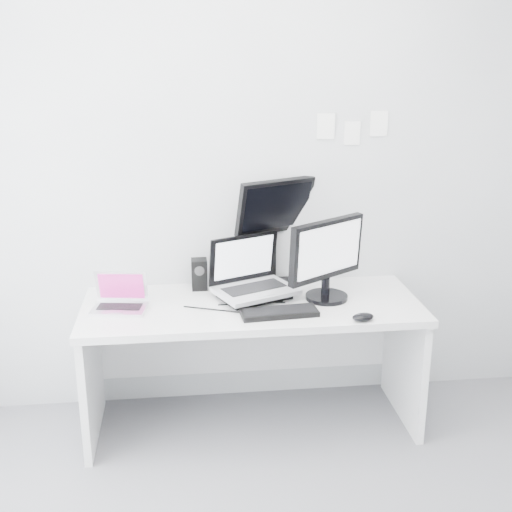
# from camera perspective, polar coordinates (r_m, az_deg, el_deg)

# --- Properties ---
(back_wall) EXTENTS (3.60, 0.00, 3.60)m
(back_wall) POSITION_cam_1_polar(r_m,az_deg,el_deg) (3.68, -0.98, 6.94)
(back_wall) COLOR silver
(back_wall) RESTS_ON ground
(desk) EXTENTS (1.80, 0.70, 0.73)m
(desk) POSITION_cam_1_polar(r_m,az_deg,el_deg) (3.66, -0.35, -9.43)
(desk) COLOR silver
(desk) RESTS_ON ground
(macbook) EXTENTS (0.30, 0.24, 0.21)m
(macbook) POSITION_cam_1_polar(r_m,az_deg,el_deg) (3.45, -11.89, -3.09)
(macbook) COLOR silver
(macbook) RESTS_ON desk
(speaker) EXTENTS (0.11, 0.11, 0.17)m
(speaker) POSITION_cam_1_polar(r_m,az_deg,el_deg) (3.70, -4.94, -1.59)
(speaker) COLOR black
(speaker) RESTS_ON desk
(dell_laptop) EXTENTS (0.51, 0.46, 0.34)m
(dell_laptop) POSITION_cam_1_polar(r_m,az_deg,el_deg) (3.52, -0.03, -1.10)
(dell_laptop) COLOR #A6A8AD
(dell_laptop) RESTS_ON desk
(rear_monitor) EXTENTS (0.49, 0.35, 0.63)m
(rear_monitor) POSITION_cam_1_polar(r_m,az_deg,el_deg) (3.72, 1.48, 2.28)
(rear_monitor) COLOR black
(rear_monitor) RESTS_ON desk
(samsung_monitor) EXTENTS (0.54, 0.47, 0.46)m
(samsung_monitor) POSITION_cam_1_polar(r_m,az_deg,el_deg) (3.52, 6.25, -0.24)
(samsung_monitor) COLOR black
(samsung_monitor) RESTS_ON desk
(keyboard) EXTENTS (0.40, 0.17, 0.03)m
(keyboard) POSITION_cam_1_polar(r_m,az_deg,el_deg) (3.36, 2.03, -4.93)
(keyboard) COLOR black
(keyboard) RESTS_ON desk
(mouse) EXTENTS (0.13, 0.10, 0.04)m
(mouse) POSITION_cam_1_polar(r_m,az_deg,el_deg) (3.33, 9.28, -5.25)
(mouse) COLOR black
(mouse) RESTS_ON desk
(wall_note_0) EXTENTS (0.10, 0.00, 0.14)m
(wall_note_0) POSITION_cam_1_polar(r_m,az_deg,el_deg) (3.70, 6.09, 11.15)
(wall_note_0) COLOR white
(wall_note_0) RESTS_ON back_wall
(wall_note_1) EXTENTS (0.09, 0.00, 0.13)m
(wall_note_1) POSITION_cam_1_polar(r_m,az_deg,el_deg) (3.74, 8.35, 10.51)
(wall_note_1) COLOR white
(wall_note_1) RESTS_ON back_wall
(wall_note_2) EXTENTS (0.10, 0.00, 0.14)m
(wall_note_2) POSITION_cam_1_polar(r_m,az_deg,el_deg) (3.78, 10.63, 11.23)
(wall_note_2) COLOR white
(wall_note_2) RESTS_ON back_wall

